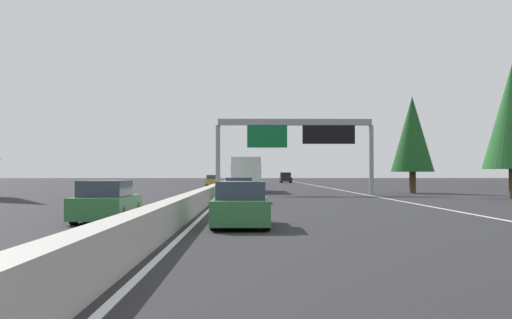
{
  "coord_description": "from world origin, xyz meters",
  "views": [
    {
      "loc": [
        -2.39,
        -2.07,
        1.73
      ],
      "look_at": [
        52.74,
        -2.81,
        2.92
      ],
      "focal_mm": 44.61,
      "sensor_mm": 36.0,
      "label": 1
    }
  ],
  "objects_px": {
    "sign_gantry_overhead": "(297,134)",
    "oncoming_near": "(212,181)",
    "conifer_right_mid": "(412,134)",
    "bus_distant_b": "(246,173)",
    "minivan_far_left": "(247,178)",
    "sedan_distant_a": "(241,206)",
    "sedan_near_center": "(239,191)",
    "oncoming_far": "(106,202)",
    "pickup_mid_right": "(286,178)"
  },
  "relations": [
    {
      "from": "sign_gantry_overhead",
      "to": "sedan_near_center",
      "type": "height_order",
      "value": "sign_gantry_overhead"
    },
    {
      "from": "oncoming_far",
      "to": "conifer_right_mid",
      "type": "xyz_separation_m",
      "value": [
        31.84,
        -19.35,
        4.42
      ]
    },
    {
      "from": "sign_gantry_overhead",
      "to": "minivan_far_left",
      "type": "bearing_deg",
      "value": 4.65
    },
    {
      "from": "sign_gantry_overhead",
      "to": "oncoming_near",
      "type": "height_order",
      "value": "sign_gantry_overhead"
    },
    {
      "from": "pickup_mid_right",
      "to": "conifer_right_mid",
      "type": "distance_m",
      "value": 60.51
    },
    {
      "from": "oncoming_far",
      "to": "conifer_right_mid",
      "type": "distance_m",
      "value": 37.52
    },
    {
      "from": "sedan_near_center",
      "to": "oncoming_near",
      "type": "bearing_deg",
      "value": 4.88
    },
    {
      "from": "oncoming_near",
      "to": "oncoming_far",
      "type": "distance_m",
      "value": 66.83
    },
    {
      "from": "bus_distant_b",
      "to": "conifer_right_mid",
      "type": "height_order",
      "value": "conifer_right_mid"
    },
    {
      "from": "bus_distant_b",
      "to": "conifer_right_mid",
      "type": "xyz_separation_m",
      "value": [
        -4.08,
        -14.4,
        3.38
      ]
    },
    {
      "from": "sedan_distant_a",
      "to": "oncoming_far",
      "type": "distance_m",
      "value": 5.38
    },
    {
      "from": "bus_distant_b",
      "to": "minivan_far_left",
      "type": "relative_size",
      "value": 2.3
    },
    {
      "from": "sedan_near_center",
      "to": "pickup_mid_right",
      "type": "relative_size",
      "value": 0.79
    },
    {
      "from": "sign_gantry_overhead",
      "to": "sedan_near_center",
      "type": "bearing_deg",
      "value": 161.19
    },
    {
      "from": "minivan_far_left",
      "to": "oncoming_near",
      "type": "distance_m",
      "value": 11.98
    },
    {
      "from": "sedan_distant_a",
      "to": "minivan_far_left",
      "type": "bearing_deg",
      "value": -0.09
    },
    {
      "from": "bus_distant_b",
      "to": "minivan_far_left",
      "type": "height_order",
      "value": "bus_distant_b"
    },
    {
      "from": "minivan_far_left",
      "to": "bus_distant_b",
      "type": "bearing_deg",
      "value": 179.95
    },
    {
      "from": "pickup_mid_right",
      "to": "conifer_right_mid",
      "type": "bearing_deg",
      "value": -172.98
    },
    {
      "from": "sign_gantry_overhead",
      "to": "minivan_far_left",
      "type": "distance_m",
      "value": 50.17
    },
    {
      "from": "sedan_distant_a",
      "to": "conifer_right_mid",
      "type": "height_order",
      "value": "conifer_right_mid"
    },
    {
      "from": "sign_gantry_overhead",
      "to": "oncoming_far",
      "type": "height_order",
      "value": "sign_gantry_overhead"
    },
    {
      "from": "minivan_far_left",
      "to": "conifer_right_mid",
      "type": "xyz_separation_m",
      "value": [
        -45.93,
        -14.37,
        4.15
      ]
    },
    {
      "from": "bus_distant_b",
      "to": "oncoming_near",
      "type": "bearing_deg",
      "value": 8.87
    },
    {
      "from": "sign_gantry_overhead",
      "to": "minivan_far_left",
      "type": "xyz_separation_m",
      "value": [
        49.86,
        4.06,
        -3.88
      ]
    },
    {
      "from": "sign_gantry_overhead",
      "to": "bus_distant_b",
      "type": "bearing_deg",
      "value": 27.07
    },
    {
      "from": "sedan_near_center",
      "to": "minivan_far_left",
      "type": "height_order",
      "value": "minivan_far_left"
    },
    {
      "from": "sign_gantry_overhead",
      "to": "bus_distant_b",
      "type": "height_order",
      "value": "sign_gantry_overhead"
    },
    {
      "from": "conifer_right_mid",
      "to": "sedan_distant_a",
      "type": "bearing_deg",
      "value": 157.01
    },
    {
      "from": "sedan_near_center",
      "to": "bus_distant_b",
      "type": "xyz_separation_m",
      "value": [
        21.13,
        -0.38,
        1.03
      ]
    },
    {
      "from": "pickup_mid_right",
      "to": "minivan_far_left",
      "type": "bearing_deg",
      "value": 153.46
    },
    {
      "from": "sedan_near_center",
      "to": "minivan_far_left",
      "type": "distance_m",
      "value": 62.98
    },
    {
      "from": "pickup_mid_right",
      "to": "oncoming_far",
      "type": "relative_size",
      "value": 1.27
    },
    {
      "from": "bus_distant_b",
      "to": "oncoming_near",
      "type": "distance_m",
      "value": 31.3
    },
    {
      "from": "oncoming_near",
      "to": "conifer_right_mid",
      "type": "bearing_deg",
      "value": 28.79
    },
    {
      "from": "sedan_near_center",
      "to": "sign_gantry_overhead",
      "type": "bearing_deg",
      "value": -18.81
    },
    {
      "from": "bus_distant_b",
      "to": "minivan_far_left",
      "type": "distance_m",
      "value": 41.86
    },
    {
      "from": "oncoming_near",
      "to": "sign_gantry_overhead",
      "type": "bearing_deg",
      "value": 12.9
    },
    {
      "from": "sign_gantry_overhead",
      "to": "pickup_mid_right",
      "type": "distance_m",
      "value": 64.03
    },
    {
      "from": "bus_distant_b",
      "to": "minivan_far_left",
      "type": "bearing_deg",
      "value": -0.05
    },
    {
      "from": "sedan_distant_a",
      "to": "pickup_mid_right",
      "type": "bearing_deg",
      "value": -4.32
    },
    {
      "from": "pickup_mid_right",
      "to": "oncoming_near",
      "type": "xyz_separation_m",
      "value": [
        -24.93,
        11.84,
        -0.23
      ]
    },
    {
      "from": "oncoming_far",
      "to": "bus_distant_b",
      "type": "bearing_deg",
      "value": 172.16
    },
    {
      "from": "sedan_distant_a",
      "to": "oncoming_near",
      "type": "distance_m",
      "value": 69.32
    },
    {
      "from": "sign_gantry_overhead",
      "to": "conifer_right_mid",
      "type": "bearing_deg",
      "value": -69.16
    },
    {
      "from": "sedan_distant_a",
      "to": "pickup_mid_right",
      "type": "height_order",
      "value": "pickup_mid_right"
    },
    {
      "from": "oncoming_far",
      "to": "conifer_right_mid",
      "type": "height_order",
      "value": "conifer_right_mid"
    },
    {
      "from": "pickup_mid_right",
      "to": "oncoming_near",
      "type": "distance_m",
      "value": 27.6
    },
    {
      "from": "sign_gantry_overhead",
      "to": "oncoming_far",
      "type": "xyz_separation_m",
      "value": [
        -27.92,
        9.04,
        -4.15
      ]
    },
    {
      "from": "oncoming_far",
      "to": "sign_gantry_overhead",
      "type": "bearing_deg",
      "value": 162.06
    }
  ]
}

